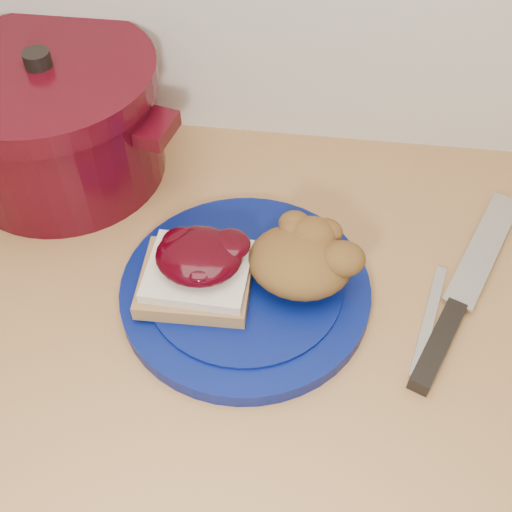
# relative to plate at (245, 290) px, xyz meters

# --- Properties ---
(base_cabinet) EXTENTS (4.00, 0.60, 0.86)m
(base_cabinet) POSITION_rel_plate_xyz_m (-0.03, 0.01, -0.48)
(base_cabinet) COLOR beige
(base_cabinet) RESTS_ON floor
(plate) EXTENTS (0.31, 0.31, 0.02)m
(plate) POSITION_rel_plate_xyz_m (0.00, 0.00, 0.00)
(plate) COLOR #061154
(plate) RESTS_ON wood_countertop
(sandwich) EXTENTS (0.13, 0.11, 0.06)m
(sandwich) POSITION_rel_plate_xyz_m (-0.05, -0.01, 0.04)
(sandwich) COLOR olive
(sandwich) RESTS_ON plate
(stuffing_mound) EXTENTS (0.13, 0.11, 0.06)m
(stuffing_mound) POSITION_rel_plate_xyz_m (0.06, 0.01, 0.04)
(stuffing_mound) COLOR brown
(stuffing_mound) RESTS_ON plate
(chef_knife) EXTENTS (0.16, 0.32, 0.02)m
(chef_knife) POSITION_rel_plate_xyz_m (0.24, -0.01, -0.00)
(chef_knife) COLOR black
(chef_knife) RESTS_ON wood_countertop
(butter_knife) EXTENTS (0.05, 0.16, 0.00)m
(butter_knife) POSITION_rel_plate_xyz_m (0.21, -0.01, -0.01)
(butter_knife) COLOR silver
(butter_knife) RESTS_ON wood_countertop
(dutch_oven) EXTENTS (0.35, 0.34, 0.18)m
(dutch_oven) POSITION_rel_plate_xyz_m (-0.28, 0.19, 0.07)
(dutch_oven) COLOR #3C060E
(dutch_oven) RESTS_ON wood_countertop
(pepper_grinder) EXTENTS (0.07, 0.07, 0.14)m
(pepper_grinder) POSITION_rel_plate_xyz_m (-0.30, 0.20, 0.06)
(pepper_grinder) COLOR black
(pepper_grinder) RESTS_ON wood_countertop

